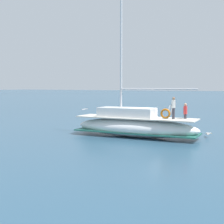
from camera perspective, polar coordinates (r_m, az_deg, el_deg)
ground_plane at (r=25.61m, az=6.24°, el=-3.97°), size 400.00×400.00×0.00m
main_sailboat at (r=24.27m, az=4.03°, el=-2.28°), size 2.73×9.67×12.35m
seagull at (r=25.03m, az=16.64°, el=-3.67°), size 0.93×0.48×0.17m
mooring_buoy at (r=31.33m, az=8.86°, el=-2.09°), size 0.55×0.55×0.87m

